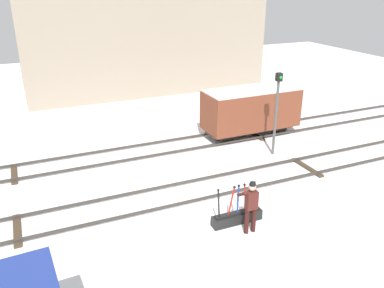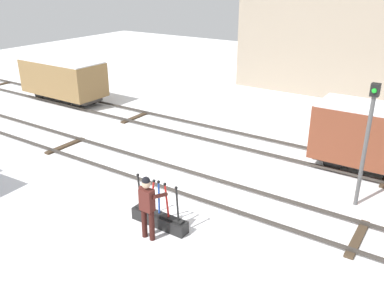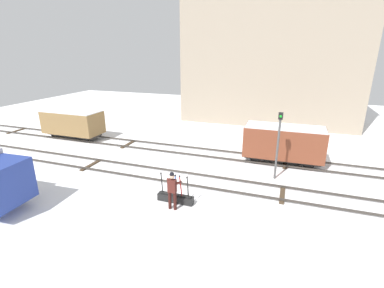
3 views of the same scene
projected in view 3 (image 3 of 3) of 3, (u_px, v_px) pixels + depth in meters
name	position (u px, v px, depth m)	size (l,w,h in m)	color
ground_plane	(176.00, 178.00, 16.04)	(60.00, 60.00, 0.00)	white
track_main_line	(176.00, 177.00, 16.00)	(44.00, 1.94, 0.18)	#38332D
track_siding_near	(199.00, 152.00, 19.97)	(44.00, 1.94, 0.18)	#38332D
switch_lever_frame	(175.00, 197.00, 13.47)	(1.80, 0.38, 1.45)	black
rail_worker	(172.00, 188.00, 12.63)	(0.54, 0.70, 1.86)	#351511
signal_post	(278.00, 139.00, 15.29)	(0.24, 0.32, 3.86)	#4C4C4C
apartment_building	(271.00, 55.00, 27.52)	(17.15, 6.52, 13.15)	gray
freight_car_mid_siding	(283.00, 143.00, 17.79)	(4.92, 2.02, 2.48)	#2D2B28
freight_car_back_track	(73.00, 123.00, 23.03)	(4.84, 2.18, 2.35)	#2D2B28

